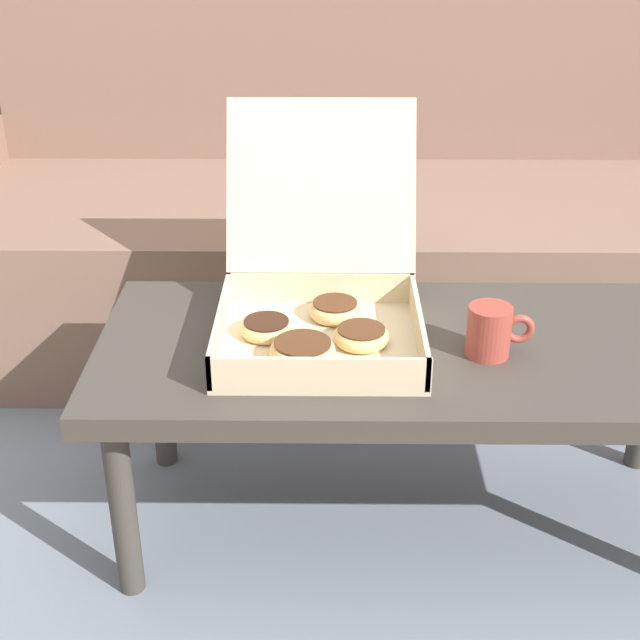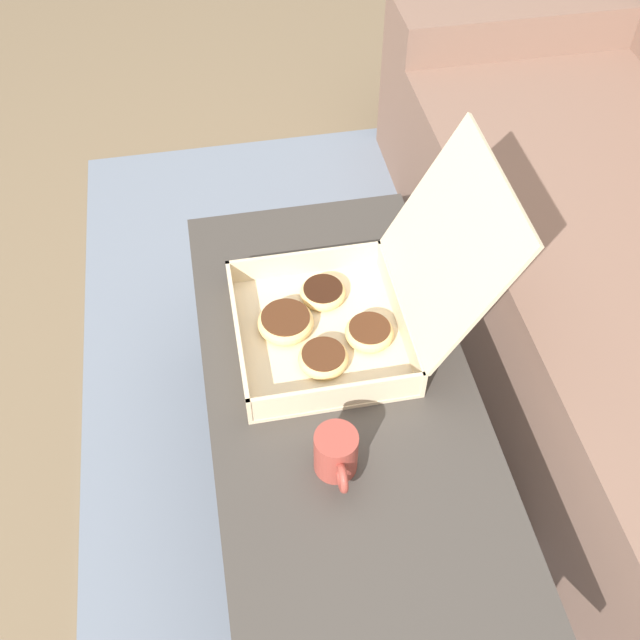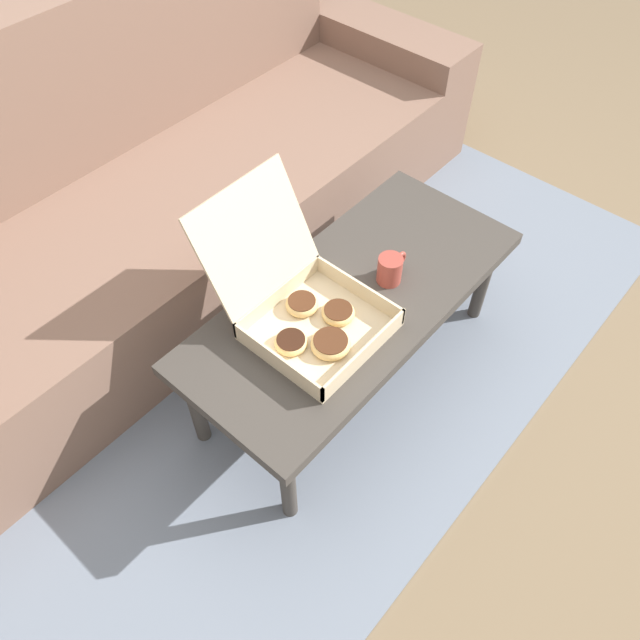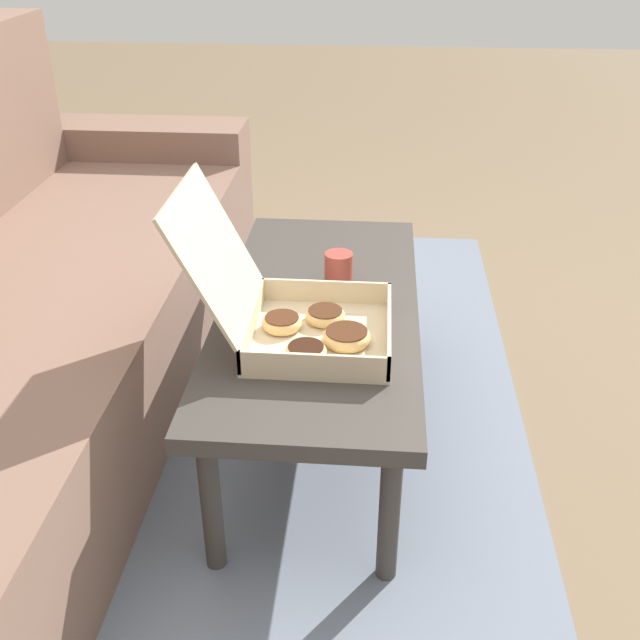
{
  "view_description": "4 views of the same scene",
  "coord_description": "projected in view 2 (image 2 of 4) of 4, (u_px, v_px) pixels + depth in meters",
  "views": [
    {
      "loc": [
        -0.15,
        -1.37,
        1.12
      ],
      "look_at": [
        -0.17,
        -0.05,
        0.44
      ],
      "focal_mm": 50.0,
      "sensor_mm": 36.0,
      "label": 1
    },
    {
      "loc": [
        0.72,
        -0.21,
        1.51
      ],
      "look_at": [
        -0.17,
        -0.05,
        0.44
      ],
      "focal_mm": 42.0,
      "sensor_mm": 36.0,
      "label": 2
    },
    {
      "loc": [
        -0.96,
        -0.74,
        1.75
      ],
      "look_at": [
        -0.17,
        -0.05,
        0.44
      ],
      "focal_mm": 35.0,
      "sensor_mm": 36.0,
      "label": 3
    },
    {
      "loc": [
        -1.62,
        -0.16,
        1.28
      ],
      "look_at": [
        -0.17,
        -0.05,
        0.44
      ],
      "focal_mm": 42.0,
      "sensor_mm": 36.0,
      "label": 4
    }
  ],
  "objects": [
    {
      "name": "coffee_mug",
      "position": [
        336.0,
        454.0,
        1.22
      ],
      "size": [
        0.11,
        0.07,
        0.09
      ],
      "color": "#993D33",
      "rests_on": "coffee_table"
    },
    {
      "name": "area_rug",
      "position": [
        486.0,
        482.0,
        1.67
      ],
      "size": [
        2.66,
        1.78,
        0.01
      ],
      "primitive_type": "cube",
      "color": "slate",
      "rests_on": "ground_plane"
    },
    {
      "name": "coffee_table",
      "position": [
        345.0,
        420.0,
        1.36
      ],
      "size": [
        1.1,
        0.49,
        0.39
      ],
      "color": "#3D3833",
      "rests_on": "ground_plane"
    },
    {
      "name": "pastry_box",
      "position": [
        348.0,
        310.0,
        1.39
      ],
      "size": [
        0.34,
        0.46,
        0.35
      ],
      "color": "beige",
      "rests_on": "coffee_table"
    },
    {
      "name": "ground_plane",
      "position": [
        354.0,
        506.0,
        1.63
      ],
      "size": [
        12.0,
        12.0,
        0.0
      ],
      "primitive_type": "plane",
      "color": "#756047"
    }
  ]
}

